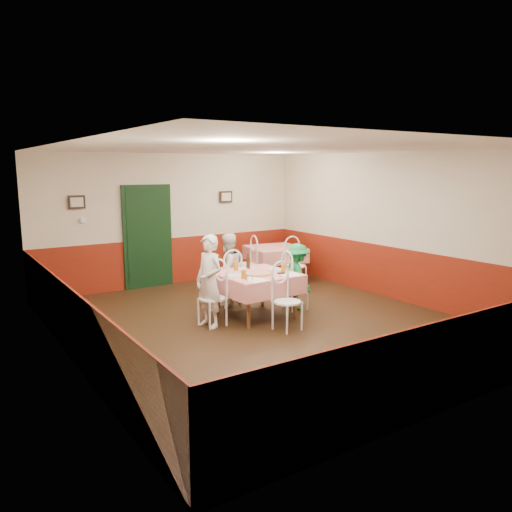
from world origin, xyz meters
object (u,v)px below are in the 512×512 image
glass_a (244,275)px  beer_bottle (248,262)px  chair_right (295,284)px  pizza (257,273)px  chair_far (229,282)px  glass_b (283,268)px  main_table (256,295)px  chair_second_a (247,264)px  chair_near (287,302)px  chair_second_b (296,266)px  diner_right (297,276)px  diner_left (209,281)px  second_table (275,264)px  wallet (281,273)px  diner_far (228,270)px  chair_left (212,298)px  glass_c (236,266)px

glass_a → beer_bottle: beer_bottle is taller
chair_right → pizza: (-0.88, -0.10, 0.33)m
chair_far → glass_b: 1.21m
main_table → pizza: bearing=-108.8°
chair_second_a → chair_near: bearing=-12.0°
chair_second_b → diner_right: bearing=-118.0°
glass_b → diner_right: (0.49, 0.23, -0.24)m
chair_right → chair_far: same height
main_table → chair_second_a: bearing=61.4°
chair_far → diner_left: (-0.88, -0.87, 0.29)m
pizza → diner_right: bearing=6.1°
chair_right → diner_left: (-1.75, -0.05, 0.29)m
chair_near → chair_second_b: same height
second_table → pizza: (-1.92, -2.18, 0.40)m
glass_a → wallet: glass_a is taller
chair_near → glass_a: glass_a is taller
glass_a → chair_second_b: bearing=35.3°
beer_bottle → wallet: (0.24, -0.66, -0.11)m
chair_near → diner_left: (-0.92, 0.83, 0.29)m
chair_right → chair_near: 1.20m
beer_bottle → diner_far: size_ratio=0.18×
chair_left → beer_bottle: 1.10m
diner_left → glass_c: bearing=106.1°
pizza → wallet: pizza is taller
chair_right → glass_a: size_ratio=5.98×
chair_near → pizza: 0.84m
chair_far → diner_right: 1.25m
beer_bottle → diner_left: size_ratio=0.16×
pizza → diner_right: size_ratio=0.42×
chair_second_b → beer_bottle: size_ratio=3.71×
chair_second_a → diner_far: diner_far is taller
second_table → chair_second_b: bearing=-90.0°
second_table → chair_left: chair_left is taller
chair_left → glass_b: (1.26, -0.19, 0.38)m
pizza → beer_bottle: beer_bottle is taller
chair_second_b → diner_left: (-2.80, -1.38, 0.29)m
chair_second_b → glass_a: size_ratio=5.98×
second_table → chair_second_b: (-0.00, -0.75, 0.08)m
chair_second_a → diner_left: 2.97m
chair_far → glass_c: size_ratio=5.99×
glass_a → diner_right: bearing=13.2°
pizza → glass_a: (-0.40, -0.21, 0.06)m
chair_far → pizza: size_ratio=1.83×
chair_second_b → wallet: chair_second_b is taller
chair_near → chair_second_b: 2.90m
diner_left → beer_bottle: bearing=99.7°
main_table → wallet: bearing=-41.3°
chair_far → chair_second_a: 1.72m
beer_bottle → chair_near: bearing=-92.8°
glass_c → wallet: bearing=-53.4°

